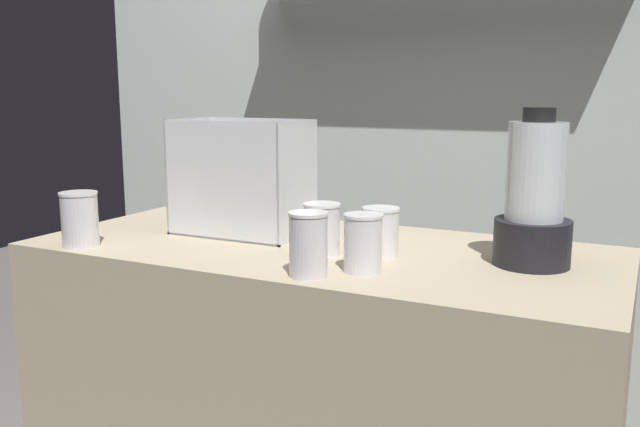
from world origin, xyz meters
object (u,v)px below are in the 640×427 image
Objects in this scene: blender_pitcher at (534,203)px; juice_cup_pomegranate_far_left at (80,223)px; carrot_display_bin at (240,196)px; juice_cup_orange_right at (380,234)px; juice_cup_carrot_far_right at (363,245)px; juice_cup_orange_middle at (308,247)px; juice_cup_carrot_left at (322,231)px.

juice_cup_pomegranate_far_left is (-1.01, -0.30, -0.08)m from blender_pitcher.
juice_cup_pomegranate_far_left is (-0.26, -0.30, -0.04)m from carrot_display_bin.
juice_cup_carrot_far_right is at bearing -82.71° from juice_cup_orange_right.
juice_cup_orange_middle is at bearing -39.89° from carrot_display_bin.
juice_cup_carrot_left is (0.56, 0.18, -0.00)m from juice_cup_pomegranate_far_left.
juice_cup_orange_middle is (0.62, 0.00, 0.00)m from juice_cup_pomegranate_far_left.
blender_pitcher is at bearing 37.12° from juice_cup_orange_middle.
carrot_display_bin is 0.43m from juice_cup_orange_right.
carrot_display_bin is 2.55× the size of juice_cup_pomegranate_far_left.
blender_pitcher is (0.75, -0.00, 0.04)m from carrot_display_bin.
juice_cup_carrot_far_right is at bearing -145.07° from blender_pitcher.
juice_cup_orange_middle is 0.24m from juice_cup_orange_right.
juice_cup_carrot_left is 0.17m from juice_cup_carrot_far_right.
juice_cup_orange_right is (-0.32, -0.06, -0.09)m from blender_pitcher.
blender_pitcher is 0.34m from juice_cup_orange_right.
juice_cup_orange_right is at bearing 22.96° from juice_cup_carrot_left.
juice_cup_carrot_left is at bearing 145.99° from juice_cup_carrot_far_right.
juice_cup_pomegranate_far_left reaches higher than juice_cup_carrot_far_right.
juice_cup_orange_middle is at bearing 0.42° from juice_cup_pomegranate_far_left.
blender_pitcher reaches higher than carrot_display_bin.
blender_pitcher reaches higher than juice_cup_orange_middle.
juice_cup_orange_right is at bearing -168.65° from blender_pitcher.
carrot_display_bin is 0.75m from blender_pitcher.
carrot_display_bin reaches higher than juice_cup_orange_middle.
juice_cup_carrot_far_right is at bearing 7.03° from juice_cup_pomegranate_far_left.
carrot_display_bin is 0.40m from juice_cup_pomegranate_far_left.
blender_pitcher is 2.55× the size of juice_cup_orange_middle.
blender_pitcher is 2.83× the size of juice_cup_carrot_left.
juice_cup_orange_middle is at bearing -72.22° from juice_cup_carrot_left.
juice_cup_pomegranate_far_left is at bearing -161.97° from juice_cup_carrot_left.
juice_cup_carrot_far_right is (-0.30, -0.21, -0.08)m from blender_pitcher.
juice_cup_carrot_far_right is at bearing 44.00° from juice_cup_orange_middle.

